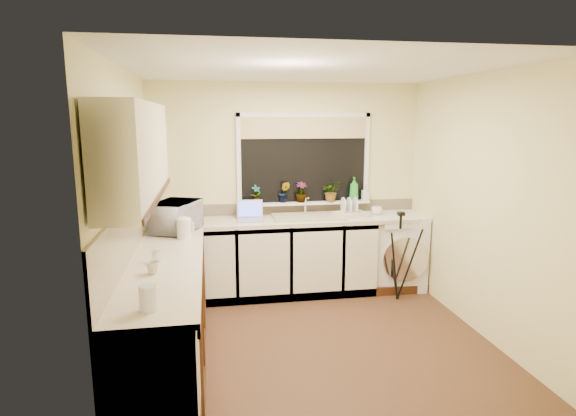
{
  "coord_description": "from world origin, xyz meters",
  "views": [
    {
      "loc": [
        -0.93,
        -4.04,
        2.04
      ],
      "look_at": [
        -0.15,
        0.55,
        1.15
      ],
      "focal_mm": 29.47,
      "sensor_mm": 36.0,
      "label": 1
    }
  ],
  "objects_px": {
    "laptop": "(250,215)",
    "plant_c": "(301,192)",
    "plant_a": "(256,194)",
    "microwave": "(176,216)",
    "cup_back": "(377,211)",
    "plant_b": "(284,192)",
    "kettle": "(184,229)",
    "steel_jar": "(156,257)",
    "plant_d": "(331,191)",
    "cup_left": "(153,268)",
    "soap_bottle_green": "(354,189)",
    "washing_machine": "(395,250)",
    "dish_rack": "(350,214)",
    "tripod": "(399,256)",
    "soap_bottle_clear": "(365,193)",
    "glass_jug": "(148,298)"
  },
  "relations": [
    {
      "from": "laptop",
      "to": "plant_c",
      "type": "xyz_separation_m",
      "value": [
        0.63,
        0.19,
        0.22
      ]
    },
    {
      "from": "plant_a",
      "to": "microwave",
      "type": "bearing_deg",
      "value": -144.4
    },
    {
      "from": "laptop",
      "to": "microwave",
      "type": "relative_size",
      "value": 0.57
    },
    {
      "from": "plant_a",
      "to": "cup_back",
      "type": "relative_size",
      "value": 1.7
    },
    {
      "from": "plant_a",
      "to": "plant_b",
      "type": "xyz_separation_m",
      "value": [
        0.33,
        -0.0,
        0.02
      ]
    },
    {
      "from": "microwave",
      "to": "kettle",
      "type": "bearing_deg",
      "value": -140.8
    },
    {
      "from": "kettle",
      "to": "steel_jar",
      "type": "distance_m",
      "value": 0.78
    },
    {
      "from": "kettle",
      "to": "microwave",
      "type": "bearing_deg",
      "value": 106.91
    },
    {
      "from": "laptop",
      "to": "plant_d",
      "type": "distance_m",
      "value": 1.04
    },
    {
      "from": "laptop",
      "to": "plant_b",
      "type": "bearing_deg",
      "value": 30.62
    },
    {
      "from": "laptop",
      "to": "cup_left",
      "type": "xyz_separation_m",
      "value": [
        -0.88,
        -1.77,
        -0.01
      ]
    },
    {
      "from": "kettle",
      "to": "cup_back",
      "type": "height_order",
      "value": "kettle"
    },
    {
      "from": "soap_bottle_green",
      "to": "washing_machine",
      "type": "bearing_deg",
      "value": -20.63
    },
    {
      "from": "dish_rack",
      "to": "tripod",
      "type": "xyz_separation_m",
      "value": [
        0.46,
        -0.41,
        -0.42
      ]
    },
    {
      "from": "microwave",
      "to": "plant_a",
      "type": "relative_size",
      "value": 2.54
    },
    {
      "from": "soap_bottle_green",
      "to": "plant_b",
      "type": "bearing_deg",
      "value": 178.66
    },
    {
      "from": "steel_jar",
      "to": "microwave",
      "type": "bearing_deg",
      "value": 85.15
    },
    {
      "from": "plant_b",
      "to": "plant_c",
      "type": "relative_size",
      "value": 1.01
    },
    {
      "from": "washing_machine",
      "to": "plant_b",
      "type": "height_order",
      "value": "plant_b"
    },
    {
      "from": "cup_left",
      "to": "plant_b",
      "type": "bearing_deg",
      "value": 56.58
    },
    {
      "from": "plant_d",
      "to": "plant_a",
      "type": "bearing_deg",
      "value": 177.69
    },
    {
      "from": "laptop",
      "to": "soap_bottle_green",
      "type": "relative_size",
      "value": 1.1
    },
    {
      "from": "soap_bottle_green",
      "to": "cup_back",
      "type": "height_order",
      "value": "soap_bottle_green"
    },
    {
      "from": "soap_bottle_green",
      "to": "microwave",
      "type": "bearing_deg",
      "value": -163.47
    },
    {
      "from": "tripod",
      "to": "soap_bottle_clear",
      "type": "distance_m",
      "value": 0.91
    },
    {
      "from": "glass_jug",
      "to": "cup_left",
      "type": "relative_size",
      "value": 1.6
    },
    {
      "from": "glass_jug",
      "to": "soap_bottle_clear",
      "type": "bearing_deg",
      "value": 49.68
    },
    {
      "from": "kettle",
      "to": "dish_rack",
      "type": "bearing_deg",
      "value": 20.85
    },
    {
      "from": "washing_machine",
      "to": "cup_left",
      "type": "height_order",
      "value": "cup_left"
    },
    {
      "from": "dish_rack",
      "to": "plant_b",
      "type": "height_order",
      "value": "plant_b"
    },
    {
      "from": "tripod",
      "to": "cup_back",
      "type": "relative_size",
      "value": 8.01
    },
    {
      "from": "steel_jar",
      "to": "soap_bottle_clear",
      "type": "bearing_deg",
      "value": 36.09
    },
    {
      "from": "soap_bottle_clear",
      "to": "cup_back",
      "type": "height_order",
      "value": "soap_bottle_clear"
    },
    {
      "from": "kettle",
      "to": "washing_machine",
      "type": "bearing_deg",
      "value": 16.94
    },
    {
      "from": "tripod",
      "to": "plant_d",
      "type": "height_order",
      "value": "plant_d"
    },
    {
      "from": "washing_machine",
      "to": "steel_jar",
      "type": "height_order",
      "value": "steel_jar"
    },
    {
      "from": "laptop",
      "to": "steel_jar",
      "type": "height_order",
      "value": "laptop"
    },
    {
      "from": "washing_machine",
      "to": "kettle",
      "type": "height_order",
      "value": "kettle"
    },
    {
      "from": "cup_left",
      "to": "soap_bottle_green",
      "type": "bearing_deg",
      "value": 42.26
    },
    {
      "from": "plant_c",
      "to": "soap_bottle_green",
      "type": "xyz_separation_m",
      "value": [
        0.65,
        0.0,
        0.02
      ]
    },
    {
      "from": "cup_back",
      "to": "cup_left",
      "type": "xyz_separation_m",
      "value": [
        -2.4,
        -1.79,
        -0.0
      ]
    },
    {
      "from": "soap_bottle_green",
      "to": "cup_back",
      "type": "relative_size",
      "value": 2.25
    },
    {
      "from": "glass_jug",
      "to": "plant_d",
      "type": "relative_size",
      "value": 0.65
    },
    {
      "from": "plant_a",
      "to": "cup_left",
      "type": "height_order",
      "value": "plant_a"
    },
    {
      "from": "glass_jug",
      "to": "steel_jar",
      "type": "xyz_separation_m",
      "value": [
        -0.05,
        0.98,
        -0.03
      ]
    },
    {
      "from": "plant_d",
      "to": "microwave",
      "type": "bearing_deg",
      "value": -161.44
    },
    {
      "from": "washing_machine",
      "to": "plant_a",
      "type": "relative_size",
      "value": 4.18
    },
    {
      "from": "soap_bottle_green",
      "to": "cup_back",
      "type": "xyz_separation_m",
      "value": [
        0.23,
        -0.18,
        -0.24
      ]
    },
    {
      "from": "cup_left",
      "to": "plant_a",
      "type": "bearing_deg",
      "value": 63.79
    },
    {
      "from": "kettle",
      "to": "tripod",
      "type": "xyz_separation_m",
      "value": [
        2.33,
        0.31,
        -0.48
      ]
    }
  ]
}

